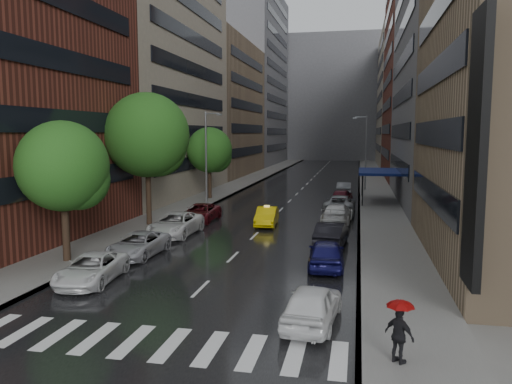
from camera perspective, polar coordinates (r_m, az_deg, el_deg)
ground at (r=19.86m, az=-10.02°, el=-14.32°), size 220.00×220.00×0.00m
road at (r=67.92m, az=5.70°, el=0.78°), size 14.00×140.00×0.01m
sidewalk_left at (r=69.41m, az=-1.71°, el=1.00°), size 4.00×140.00×0.15m
sidewalk_right at (r=67.58m, az=13.31°, el=0.66°), size 4.00×140.00×0.15m
crosswalk at (r=18.08m, az=-11.84°, el=-16.51°), size 13.15×2.80×0.01m
buildings_left at (r=79.58m, az=-4.57°, el=13.20°), size 8.00×108.00×38.00m
buildings_right at (r=74.74m, az=18.20°, el=12.57°), size 8.05×109.10×36.00m
building_far at (r=135.65m, az=8.83°, el=10.51°), size 40.00×14.00×32.00m
tree_near at (r=28.73m, az=-21.21°, el=2.75°), size 4.88×4.88×7.78m
tree_mid at (r=38.39m, az=-12.34°, el=6.36°), size 6.34×6.34×10.10m
tree_far at (r=53.32m, az=-5.35°, el=4.79°), size 4.82×4.82×7.68m
taxi at (r=38.40m, az=1.24°, el=-2.80°), size 1.79×4.40×1.42m
parked_cars_left at (r=33.03m, az=-10.60°, el=-4.47°), size 2.72×21.77×1.59m
parked_cars_right at (r=39.11m, az=9.21°, el=-2.60°), size 2.77×44.02×1.60m
ped_red_umbrella at (r=16.18m, az=16.11°, el=-14.49°), size 1.05×0.98×2.01m
street_lamp_left at (r=49.46m, az=-5.65°, el=4.20°), size 1.74×0.22×9.00m
street_lamp_right at (r=62.23m, az=12.38°, el=4.61°), size 1.74×0.22×9.00m
awning at (r=52.37m, az=13.84°, el=2.26°), size 4.00×8.00×3.12m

